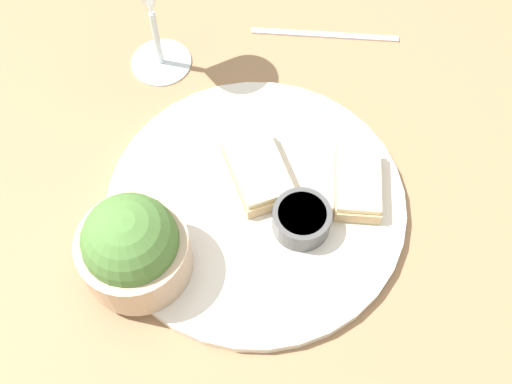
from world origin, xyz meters
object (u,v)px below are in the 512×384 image
(salad_bowl, at_px, (133,247))
(cheese_toast_near, at_px, (258,171))
(sauce_ramekin, at_px, (302,219))
(cheese_toast_far, at_px, (358,183))
(fork, at_px, (325,34))

(salad_bowl, xyz_separation_m, cheese_toast_near, (-0.14, 0.08, -0.03))
(sauce_ramekin, bearing_deg, cheese_toast_far, 144.25)
(cheese_toast_far, xyz_separation_m, fork, (-0.22, -0.10, -0.02))
(sauce_ramekin, bearing_deg, fork, -169.95)
(salad_bowl, height_order, fork, salad_bowl)
(salad_bowl, relative_size, sauce_ramekin, 1.80)
(salad_bowl, bearing_deg, fork, 165.68)
(sauce_ramekin, xyz_separation_m, fork, (-0.28, -0.05, -0.03))
(fork, bearing_deg, cheese_toast_near, -3.07)
(cheese_toast_near, height_order, cheese_toast_far, same)
(sauce_ramekin, bearing_deg, cheese_toast_near, -124.72)
(sauce_ramekin, xyz_separation_m, cheese_toast_far, (-0.06, 0.05, -0.00))
(salad_bowl, relative_size, cheese_toast_near, 1.02)
(sauce_ramekin, relative_size, cheese_toast_near, 0.57)
(salad_bowl, bearing_deg, sauce_ramekin, 123.31)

